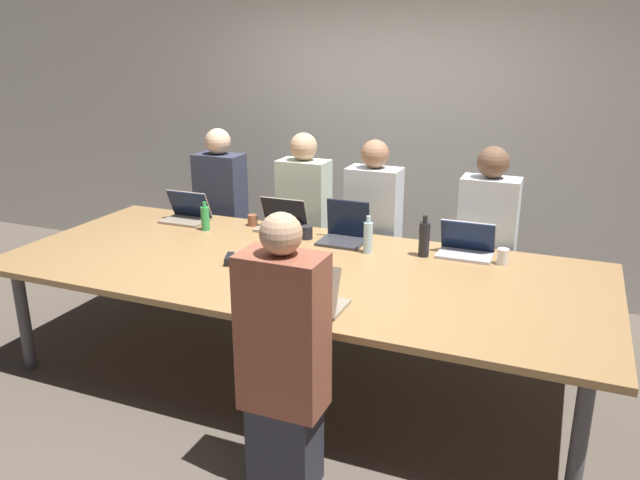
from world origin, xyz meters
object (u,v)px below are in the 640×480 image
object	(u,v)px
laptop_near_midright	(312,297)
cup_far_midleft	(253,220)
person_far_center	(373,236)
person_far_left	(222,215)
laptop_far_center	(345,230)
person_near_midright	(283,362)
laptop_far_midleft	(282,220)
cup_far_center	(307,232)
cup_far_right	(503,257)
bottle_far_center	(368,237)
laptop_far_left	(187,212)
stapler	(229,259)
laptop_far_right	(466,246)
person_far_right	(486,249)
bottle_far_right	(424,239)
person_far_midleft	(304,224)
bottle_far_left	(205,218)

from	to	relation	value
laptop_near_midright	cup_far_midleft	distance (m)	1.63
person_far_center	person_far_left	distance (m)	1.38
person_far_left	laptop_near_midright	distance (m)	2.28
laptop_far_center	person_near_midright	bearing A→B (deg)	-79.96
person_far_center	laptop_far_midleft	world-z (taller)	person_far_center
laptop_far_center	cup_far_center	world-z (taller)	laptop_far_center
person_far_center	laptop_far_center	bearing A→B (deg)	-99.96
cup_far_midleft	cup_far_right	distance (m)	1.88
bottle_far_center	cup_far_right	world-z (taller)	bottle_far_center
laptop_far_left	stapler	xyz separation A→B (m)	(0.79, -0.71, -0.04)
laptop_far_left	bottle_far_center	bearing A→B (deg)	-6.62
cup_far_center	laptop_far_right	size ratio (longest dim) A/B	0.26
person_far_right	bottle_far_center	bearing A→B (deg)	-139.77
laptop_far_center	bottle_far_center	xyz separation A→B (m)	(0.23, -0.18, 0.03)
person_far_center	person_far_right	size ratio (longest dim) A/B	0.99
bottle_far_center	person_far_right	world-z (taller)	person_far_right
cup_far_midleft	bottle_far_right	size ratio (longest dim) A/B	0.31
person_far_midleft	stapler	world-z (taller)	person_far_midleft
person_near_midright	cup_far_midleft	xyz separation A→B (m)	(-1.07, 1.67, 0.13)
laptop_far_left	laptop_far_right	world-z (taller)	laptop_far_left
bottle_far_right	bottle_far_center	bearing A→B (deg)	-168.00
person_near_midright	cup_far_right	world-z (taller)	person_near_midright
person_far_left	laptop_near_midright	bearing A→B (deg)	-46.80
cup_far_right	bottle_far_right	xyz separation A→B (m)	(-0.50, -0.04, 0.07)
person_far_midleft	cup_far_midleft	distance (m)	0.50
cup_far_center	bottle_far_left	xyz separation A→B (m)	(-0.78, -0.10, 0.05)
stapler	person_near_midright	bearing A→B (deg)	-68.92
cup_far_midleft	stapler	size ratio (longest dim) A/B	0.55
laptop_far_left	cup_far_midleft	xyz separation A→B (m)	(0.53, 0.09, -0.03)
person_far_midleft	bottle_far_right	bearing A→B (deg)	-28.30
cup_far_right	bottle_far_right	world-z (taller)	bottle_far_right
stapler	bottle_far_right	bearing A→B (deg)	7.01
laptop_far_right	bottle_far_center	bearing A→B (deg)	-161.94
laptop_far_center	person_far_midleft	distance (m)	0.75
cup_far_center	laptop_far_midleft	bearing A→B (deg)	151.45
bottle_far_left	person_near_midright	world-z (taller)	person_near_midright
laptop_near_midright	cup_far_right	xyz separation A→B (m)	(0.84, 1.11, -0.02)
laptop_far_center	person_far_midleft	xyz separation A→B (m)	(-0.54, 0.50, -0.15)
person_near_midright	person_far_right	xyz separation A→B (m)	(0.65, 2.00, 0.02)
person_far_left	bottle_far_left	distance (m)	0.70
person_far_left	bottle_far_right	xyz separation A→B (m)	(1.90, -0.59, 0.20)
person_near_midright	laptop_far_right	world-z (taller)	person_near_midright
cup_far_midleft	bottle_far_left	bearing A→B (deg)	-138.39
person_far_left	laptop_near_midright	xyz separation A→B (m)	(1.55, -1.66, 0.15)
bottle_far_left	person_far_midleft	size ratio (longest dim) A/B	0.15
cup_far_midleft	cup_far_right	xyz separation A→B (m)	(1.88, -0.15, 0.01)
person_far_center	cup_far_right	bearing A→B (deg)	-25.69
person_near_midright	bottle_far_right	xyz separation A→B (m)	(0.31, 1.48, 0.21)
bottle_far_center	laptop_far_left	distance (m)	1.56
cup_far_center	laptop_far_midleft	xyz separation A→B (m)	(-0.26, 0.14, 0.02)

